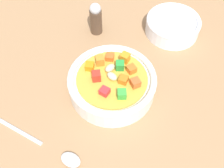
# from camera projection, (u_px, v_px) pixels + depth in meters

# --- Properties ---
(ground_plane) EXTENTS (1.40, 1.40, 0.02)m
(ground_plane) POSITION_uv_depth(u_px,v_px,m) (112.00, 93.00, 0.54)
(ground_plane) COLOR #9E754F
(soup_bowl_main) EXTENTS (0.17, 0.17, 0.06)m
(soup_bowl_main) POSITION_uv_depth(u_px,v_px,m) (112.00, 83.00, 0.52)
(soup_bowl_main) COLOR white
(soup_bowl_main) RESTS_ON ground_plane
(spoon) EXTENTS (0.19, 0.04, 0.01)m
(spoon) POSITION_uv_depth(u_px,v_px,m) (47.00, 147.00, 0.46)
(spoon) COLOR silver
(spoon) RESTS_ON ground_plane
(side_bowl_small) EXTENTS (0.12, 0.12, 0.04)m
(side_bowl_small) POSITION_uv_depth(u_px,v_px,m) (173.00, 25.00, 0.62)
(side_bowl_small) COLOR white
(side_bowl_small) RESTS_ON ground_plane
(pepper_shaker) EXTENTS (0.03, 0.03, 0.08)m
(pepper_shaker) POSITION_uv_depth(u_px,v_px,m) (96.00, 18.00, 0.60)
(pepper_shaker) COLOR #4C3828
(pepper_shaker) RESTS_ON ground_plane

